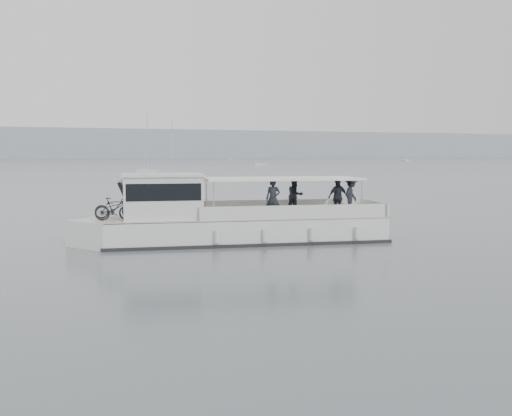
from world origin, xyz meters
name	(u,v)px	position (x,y,z in m)	size (l,w,h in m)	color
ground	(288,236)	(0.00, 0.00, 0.00)	(1400.00, 1400.00, 0.00)	#515B60
headland	(59,144)	(0.00, 560.00, 14.00)	(1400.00, 90.00, 28.00)	#939EA8
tour_boat	(219,221)	(-3.87, -0.75, 1.03)	(15.13, 5.69, 6.30)	silver
moored_fleet	(53,163)	(-8.98, 235.18, 0.36)	(401.15, 337.72, 10.15)	silver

